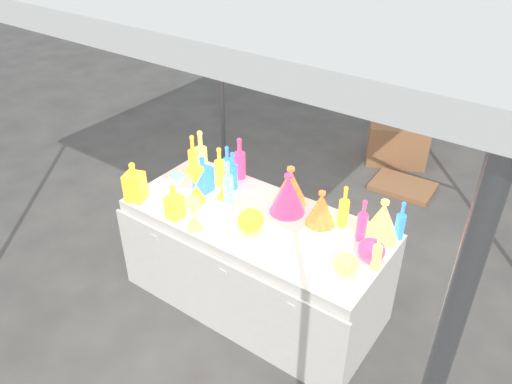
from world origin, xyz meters
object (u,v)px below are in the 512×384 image
Objects in this scene: cardboard_box_closed at (397,142)px; lampshade_0 at (290,185)px; bottle_0 at (219,166)px; hourglass_0 at (196,185)px; decanter_0 at (174,201)px; display_table at (255,261)px.

cardboard_box_closed is 2.21× the size of lampshade_0.
bottle_0 is 1.18× the size of hourglass_0.
decanter_0 is at bearing -85.95° from hourglass_0.
display_table is 0.73m from bottle_0.
decanter_0 is 0.79m from lampshade_0.
bottle_0 is (-0.46, 0.20, 0.52)m from display_table.
cardboard_box_closed is 2.81m from hourglass_0.
hourglass_0 reaches higher than cardboard_box_closed.
lampshade_0 is at bearing 8.82° from bottle_0.
decanter_0 is 0.91× the size of lampshade_0.
hourglass_0 is 0.91× the size of lampshade_0.
bottle_0 is (-0.48, -2.43, 0.67)m from cardboard_box_closed.
display_table reaches higher than cardboard_box_closed.
lampshade_0 is (0.55, 0.09, -0.01)m from bottle_0.
hourglass_0 is at bearing -87.82° from bottle_0.
lampshade_0 reaches higher than cardboard_box_closed.
cardboard_box_closed is at bearing 82.71° from decanter_0.
bottle_0 is 1.07× the size of lampshade_0.
bottle_0 is 1.18× the size of decanter_0.
bottle_0 reaches higher than display_table.
cardboard_box_closed is at bearing 78.91° from bottle_0.
bottle_0 is 0.56m from lampshade_0.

